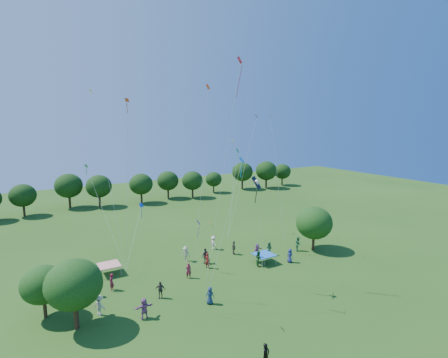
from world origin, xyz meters
TOP-DOWN VIEW (x-y plane):
  - near_tree_west at (-13.80, 13.93)m, footprint 4.42×4.42m
  - near_tree_north at (-15.84, 17.01)m, footprint 3.57×3.57m
  - near_tree_east at (15.26, 17.02)m, footprint 4.63×4.63m
  - treeline at (-1.73, 55.43)m, footprint 88.01×8.77m
  - tent_red_stripe at (-9.18, 22.99)m, footprint 2.20×2.20m
  - tent_blue at (7.10, 16.77)m, footprint 2.20×2.20m
  - man_in_black at (-3.46, 2.65)m, footprint 0.70×0.54m
  - crowd_person_0 at (9.85, 15.38)m, footprint 0.58×0.88m
  - crowd_person_1 at (0.74, 18.89)m, footprint 0.71×0.79m
  - crowd_person_2 at (6.06, 16.40)m, footprint 0.72×0.99m
  - crowd_person_3 at (4.19, 23.69)m, footprint 0.57×1.19m
  - crowd_person_4 at (-6.30, 15.12)m, footprint 1.06×0.88m
  - crowd_person_5 at (-8.66, 12.61)m, footprint 1.67×0.60m
  - crowd_person_6 at (-2.79, 11.81)m, footprint 0.87×0.86m
  - crowd_person_7 at (-2.19, 17.68)m, footprint 0.74×0.65m
  - crowd_person_8 at (9.17, 18.46)m, footprint 0.72×0.93m
  - crowd_person_9 at (-0.56, 21.98)m, footprint 1.17×1.25m
  - crowd_person_10 at (1.17, 20.22)m, footprint 1.17×0.77m
  - crowd_person_11 at (7.68, 18.91)m, footprint 1.59×0.91m
  - crowd_person_12 at (-11.50, 18.55)m, footprint 0.78×0.45m
  - crowd_person_13 at (-9.86, 19.03)m, footprint 0.72×0.77m
  - crowd_person_14 at (13.29, 17.72)m, footprint 0.94×1.03m
  - crowd_person_15 at (-11.79, 15.04)m, footprint 1.08×1.24m
  - crowd_person_16 at (5.52, 20.88)m, footprint 0.71×1.11m
  - pirate_kite at (2.33, 11.90)m, footprint 2.04×1.36m
  - red_high_kite at (1.27, 14.35)m, footprint 2.76×2.22m
  - small_kite_0 at (10.95, 25.40)m, footprint 6.79×3.24m
  - small_kite_1 at (-8.25, 17.21)m, footprint 1.00×0.60m
  - small_kite_2 at (-8.75, 25.24)m, footprint 1.27×8.10m
  - small_kite_3 at (10.32, 27.92)m, footprint 5.37×5.82m
  - small_kite_4 at (-4.51, 26.65)m, footprint 4.40×7.56m
  - small_kite_5 at (-0.53, 18.63)m, footprint 0.72×1.39m
  - small_kite_6 at (6.23, 22.37)m, footprint 0.58×1.59m
  - small_kite_7 at (-0.91, 10.53)m, footprint 3.89×0.62m
  - small_kite_8 at (-0.48, 16.96)m, footprint 1.54×0.62m
  - small_kite_9 at (-4.00, 9.26)m, footprint 0.55×1.73m
  - small_kite_10 at (10.02, 18.77)m, footprint 0.60×3.14m
  - small_kite_11 at (-9.48, 26.92)m, footprint 2.06×9.02m

SIDE VIEW (x-z plane):
  - crowd_person_12 at x=-11.50m, z-range 0.00..1.53m
  - crowd_person_11 at x=7.68m, z-range 0.00..1.61m
  - crowd_person_6 at x=-2.79m, z-range 0.00..1.61m
  - crowd_person_0 at x=9.85m, z-range 0.00..1.65m
  - crowd_person_4 at x=-6.30m, z-range 0.00..1.66m
  - man_in_black at x=-3.46m, z-range 0.00..1.67m
  - crowd_person_7 at x=-2.19m, z-range 0.00..1.67m
  - crowd_person_8 at x=9.17m, z-range 0.00..1.67m
  - crowd_person_13 at x=-9.86m, z-range 0.00..1.73m
  - crowd_person_16 at x=5.52m, z-range 0.00..1.74m
  - crowd_person_15 at x=-11.79m, z-range 0.00..1.76m
  - crowd_person_5 at x=-8.66m, z-range 0.00..1.79m
  - crowd_person_3 at x=4.19m, z-range 0.00..1.79m
  - crowd_person_1 at x=0.74m, z-range 0.00..1.79m
  - crowd_person_2 at x=6.06m, z-range 0.00..1.80m
  - crowd_person_9 at x=-0.56m, z-range 0.00..1.82m
  - crowd_person_10 at x=1.17m, z-range 0.00..1.83m
  - crowd_person_14 at x=13.29m, z-range 0.00..1.85m
  - tent_red_stripe at x=-9.18m, z-range 0.49..1.59m
  - tent_blue at x=7.10m, z-range 0.49..1.59m
  - near_tree_north at x=-15.84m, z-range 0.67..5.23m
  - near_tree_east at x=15.26m, z-range 0.75..6.42m
  - near_tree_west at x=-13.80m, z-range 0.88..6.63m
  - treeline at x=-1.73m, z-range 0.70..7.48m
  - small_kite_4 at x=-4.51m, z-range 2.71..7.73m
  - small_kite_5 at x=-0.53m, z-range 2.92..7.54m
  - small_kite_9 at x=-4.00m, z-range 3.97..11.25m
  - small_kite_11 at x=-9.48m, z-range 3.65..13.79m
  - small_kite_3 at x=10.32m, z-range 4.85..16.05m
  - pirate_kite at x=2.33m, z-range 5.67..15.66m
  - small_kite_6 at x=6.23m, z-range 4.29..17.20m
  - small_kite_7 at x=-0.91m, z-range 4.93..17.01m
  - small_kite_10 at x=10.02m, z-range 4.16..20.18m
  - small_kite_1 at x=-8.25m, z-range 4.74..21.90m
  - small_kite_2 at x=-8.75m, z-range 3.98..22.67m
  - small_kite_0 at x=10.95m, z-range 5.37..21.49m
  - small_kite_8 at x=-0.48m, z-range 5.68..24.41m
  - red_high_kite at x=1.27m, z-range 7.51..28.56m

